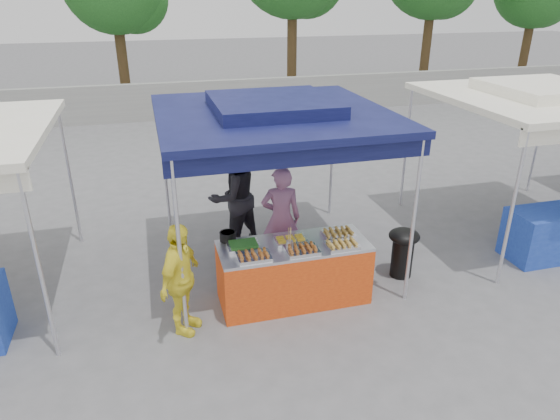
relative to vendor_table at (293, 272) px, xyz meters
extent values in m
plane|color=slate|center=(0.00, 0.10, -0.43)|extent=(80.00, 80.00, 0.00)
cube|color=gray|center=(0.00, 11.10, 0.17)|extent=(40.00, 0.25, 1.20)
cylinder|color=silver|center=(-1.50, -0.40, 0.72)|extent=(0.05, 0.05, 2.30)
cylinder|color=silver|center=(1.50, -0.40, 0.72)|extent=(0.05, 0.05, 2.30)
cylinder|color=silver|center=(-1.50, 2.60, 0.72)|extent=(0.05, 0.05, 2.30)
cylinder|color=silver|center=(1.50, 2.60, 0.72)|extent=(0.05, 0.05, 2.30)
cube|color=#12164A|center=(0.00, 1.10, 1.92)|extent=(3.20, 3.20, 0.10)
cube|color=#12164A|center=(0.00, 1.10, 2.05)|extent=(1.65, 1.65, 0.18)
cube|color=#12164A|center=(0.00, -0.40, 1.77)|extent=(3.20, 0.04, 0.25)
cylinder|color=silver|center=(-3.00, -0.40, 0.72)|extent=(0.05, 0.05, 2.30)
cylinder|color=silver|center=(-3.00, 2.60, 0.72)|extent=(0.05, 0.05, 2.30)
cylinder|color=silver|center=(3.00, -0.40, 0.72)|extent=(0.05, 0.05, 2.30)
cylinder|color=silver|center=(3.00, 2.60, 0.72)|extent=(0.05, 0.05, 2.30)
cylinder|color=silver|center=(6.00, 2.60, 0.72)|extent=(0.05, 0.05, 2.30)
cube|color=white|center=(4.50, 1.10, 1.92)|extent=(3.20, 3.20, 0.10)
cube|color=white|center=(4.50, 1.10, 2.05)|extent=(1.65, 1.65, 0.18)
cylinder|color=#4A351C|center=(-2.31, 13.49, 1.47)|extent=(0.36, 0.36, 3.78)
cylinder|color=#4A351C|center=(3.80, 13.01, 1.80)|extent=(0.36, 0.36, 4.45)
cylinder|color=#4A351C|center=(9.41, 13.02, 1.72)|extent=(0.36, 0.36, 4.30)
cylinder|color=#4A351C|center=(14.13, 13.01, 1.42)|extent=(0.36, 0.36, 3.70)
cube|color=#DD4614|center=(0.00, 0.00, -0.02)|extent=(2.00, 0.80, 0.81)
cube|color=silver|center=(0.00, 0.00, 0.40)|extent=(2.00, 0.80, 0.04)
cube|color=white|center=(-0.59, -0.23, 0.45)|extent=(0.42, 0.30, 0.05)
cube|color=brown|center=(-0.59, -0.23, 0.49)|extent=(0.35, 0.25, 0.02)
cube|color=white|center=(0.04, -0.24, 0.45)|extent=(0.42, 0.30, 0.05)
cube|color=brown|center=(0.04, -0.24, 0.49)|extent=(0.35, 0.25, 0.02)
cube|color=white|center=(0.58, -0.24, 0.45)|extent=(0.42, 0.30, 0.05)
cube|color=gold|center=(0.58, -0.24, 0.49)|extent=(0.35, 0.25, 0.02)
cube|color=white|center=(-0.66, 0.08, 0.45)|extent=(0.42, 0.30, 0.05)
cube|color=#276422|center=(-0.66, 0.08, 0.49)|extent=(0.35, 0.25, 0.02)
cube|color=white|center=(-0.02, 0.08, 0.45)|extent=(0.42, 0.30, 0.05)
cube|color=yellow|center=(-0.02, 0.08, 0.49)|extent=(0.35, 0.25, 0.02)
cube|color=white|center=(0.66, 0.09, 0.45)|extent=(0.42, 0.30, 0.05)
cube|color=gold|center=(0.66, 0.09, 0.49)|extent=(0.35, 0.25, 0.02)
cylinder|color=black|center=(-0.82, 0.34, 0.49)|extent=(0.22, 0.22, 0.13)
cylinder|color=silver|center=(-0.09, -0.09, 0.48)|extent=(0.09, 0.09, 0.11)
cylinder|color=black|center=(1.74, 0.18, -0.12)|extent=(0.31, 0.31, 0.61)
ellipsoid|color=black|center=(1.74, 0.18, 0.24)|extent=(0.45, 0.45, 0.20)
cube|color=#1630BA|center=(-0.44, 0.51, -0.29)|extent=(0.47, 0.33, 0.28)
cube|color=#1630BA|center=(0.16, 0.66, -0.28)|extent=(0.49, 0.34, 0.29)
cube|color=#1630BA|center=(0.16, 0.66, 0.01)|extent=(0.46, 0.32, 0.28)
imported|color=#9D648C|center=(0.07, 0.91, 0.39)|extent=(0.65, 0.49, 1.63)
imported|color=#222228|center=(-0.51, 1.71, 0.49)|extent=(1.12, 1.04, 1.83)
imported|color=yellow|center=(-1.52, -0.31, 0.31)|extent=(0.76, 0.92, 1.47)
camera|label=1|loc=(-1.71, -5.60, 3.52)|focal=32.00mm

